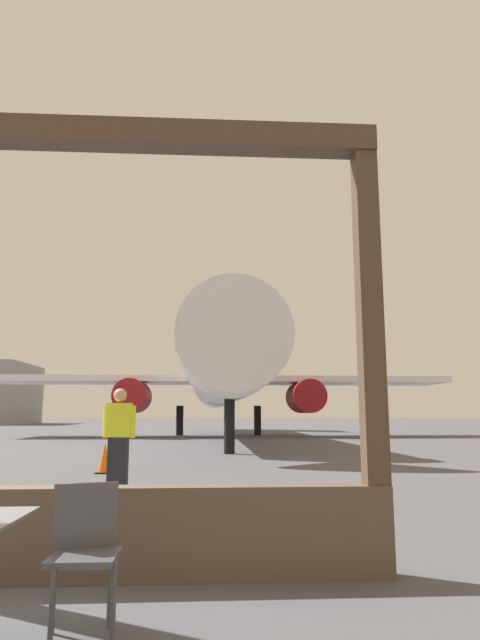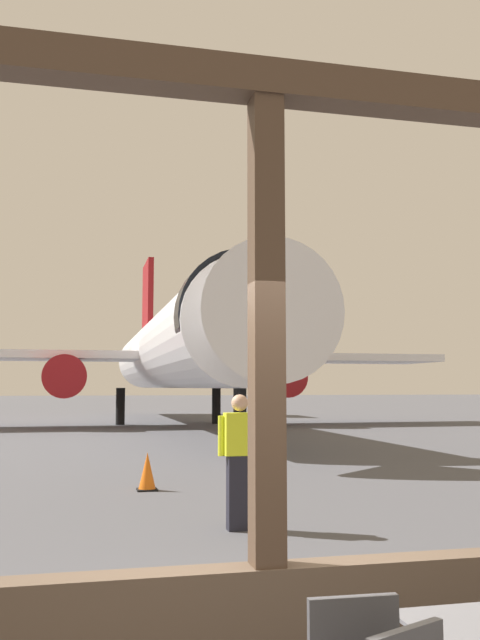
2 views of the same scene
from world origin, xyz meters
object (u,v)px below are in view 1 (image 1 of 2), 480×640
ground_crew_worker (119,440)px  traffic_cone (105,459)px  cafe_chair_aisle_left (85,543)px  airplane (220,374)px

ground_crew_worker → traffic_cone: bearing=103.2°
cafe_chair_aisle_left → ground_crew_worker: 5.70m
traffic_cone → airplane: bearing=80.9°
cafe_chair_aisle_left → ground_crew_worker: ground_crew_worker is taller
cafe_chair_aisle_left → traffic_cone: cafe_chair_aisle_left is taller
airplane → ground_crew_worker: (-2.21, -22.74, -2.69)m
ground_crew_worker → traffic_cone: (-0.85, 3.65, -0.58)m
airplane → traffic_cone: size_ratio=50.48×
airplane → traffic_cone: (-3.07, -19.10, -3.27)m
cafe_chair_aisle_left → airplane: 28.59m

